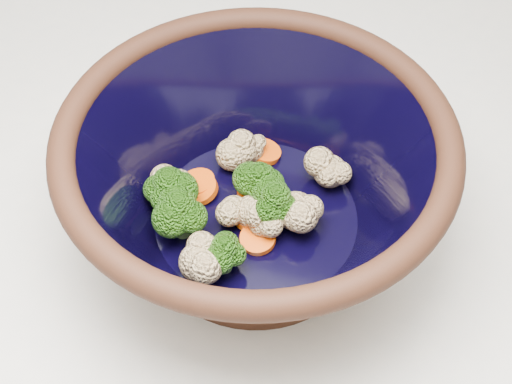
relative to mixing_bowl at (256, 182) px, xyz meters
name	(u,v)px	position (x,y,z in m)	size (l,w,h in m)	color
mixing_bowl	(256,182)	(0.00, 0.00, 0.00)	(0.32, 0.32, 0.14)	black
vegetable_pile	(233,200)	(-0.02, -0.01, -0.02)	(0.16, 0.17, 0.05)	#608442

